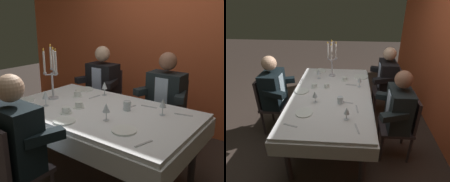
% 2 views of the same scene
% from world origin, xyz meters
% --- Properties ---
extents(ground_plane, '(12.00, 12.00, 0.00)m').
position_xyz_m(ground_plane, '(0.00, 0.00, 0.00)').
color(ground_plane, '#392D27').
extents(back_wall, '(6.00, 0.12, 2.70)m').
position_xyz_m(back_wall, '(0.00, 1.66, 1.35)').
color(back_wall, '#DC5C33').
rests_on(back_wall, ground_plane).
extents(dining_table, '(1.94, 1.14, 0.74)m').
position_xyz_m(dining_table, '(0.00, 0.00, 0.62)').
color(dining_table, white).
rests_on(dining_table, ground_plane).
extents(candelabra, '(0.15, 0.17, 0.61)m').
position_xyz_m(candelabra, '(-0.64, -0.05, 1.02)').
color(candelabra, silver).
rests_on(candelabra, dining_table).
extents(dinner_plate_0, '(0.20, 0.20, 0.01)m').
position_xyz_m(dinner_plate_0, '(-0.05, -0.43, 0.75)').
color(dinner_plate_0, white).
rests_on(dinner_plate_0, dining_table).
extents(dinner_plate_1, '(0.21, 0.21, 0.01)m').
position_xyz_m(dinner_plate_1, '(0.48, -0.28, 0.75)').
color(dinner_plate_1, white).
rests_on(dinner_plate_1, dining_table).
extents(dinner_plate_2, '(0.20, 0.20, 0.01)m').
position_xyz_m(dinner_plate_2, '(-0.83, -0.28, 0.75)').
color(dinner_plate_2, white).
rests_on(dinner_plate_2, dining_table).
extents(dinner_plate_3, '(0.23, 0.23, 0.01)m').
position_xyz_m(dinner_plate_3, '(-0.61, 0.43, 0.75)').
color(dinner_plate_3, white).
rests_on(dinner_plate_3, dining_table).
extents(wine_glass_0, '(0.07, 0.07, 0.16)m').
position_xyz_m(wine_glass_0, '(-0.51, -0.26, 0.85)').
color(wine_glass_0, silver).
rests_on(wine_glass_0, dining_table).
extents(wine_glass_1, '(0.07, 0.07, 0.16)m').
position_xyz_m(wine_glass_1, '(-0.26, 0.40, 0.86)').
color(wine_glass_1, silver).
rests_on(wine_glass_1, dining_table).
extents(wine_glass_2, '(0.07, 0.07, 0.16)m').
position_xyz_m(wine_glass_2, '(0.23, -0.19, 0.85)').
color(wine_glass_2, silver).
rests_on(wine_glass_2, dining_table).
extents(wine_glass_3, '(0.07, 0.07, 0.16)m').
position_xyz_m(wine_glass_3, '(0.57, 0.23, 0.86)').
color(wine_glass_3, silver).
rests_on(wine_glass_3, dining_table).
extents(water_tumbler_0, '(0.07, 0.07, 0.09)m').
position_xyz_m(water_tumbler_0, '(0.23, 0.14, 0.79)').
color(water_tumbler_0, silver).
rests_on(water_tumbler_0, dining_table).
extents(coffee_cup_0, '(0.13, 0.12, 0.06)m').
position_xyz_m(coffee_cup_0, '(-0.19, -0.27, 0.77)').
color(coffee_cup_0, white).
rests_on(coffee_cup_0, dining_table).
extents(coffee_cup_1, '(0.13, 0.12, 0.06)m').
position_xyz_m(coffee_cup_1, '(-0.48, 0.17, 0.77)').
color(coffee_cup_1, white).
rests_on(coffee_cup_1, dining_table).
extents(coffee_cup_2, '(0.13, 0.12, 0.06)m').
position_xyz_m(coffee_cup_2, '(-0.20, -0.09, 0.77)').
color(coffee_cup_2, white).
rests_on(coffee_cup_2, dining_table).
extents(spoon_0, '(0.17, 0.04, 0.01)m').
position_xyz_m(spoon_0, '(0.36, 0.36, 0.74)').
color(spoon_0, '#B7B7BC').
rests_on(spoon_0, dining_table).
extents(spoon_1, '(0.06, 0.17, 0.01)m').
position_xyz_m(spoon_1, '(0.73, -0.37, 0.74)').
color(spoon_1, '#B7B7BC').
rests_on(spoon_1, dining_table).
extents(fork_2, '(0.17, 0.06, 0.01)m').
position_xyz_m(fork_2, '(0.73, 0.35, 0.74)').
color(fork_2, '#B7B7BC').
rests_on(fork_2, dining_table).
extents(fork_3, '(0.05, 0.17, 0.01)m').
position_xyz_m(fork_3, '(0.21, 0.22, 0.74)').
color(fork_3, '#B7B7BC').
rests_on(fork_3, dining_table).
extents(fork_4, '(0.03, 0.17, 0.01)m').
position_xyz_m(fork_4, '(-0.31, 0.28, 0.74)').
color(fork_4, '#B7B7BC').
rests_on(fork_4, dining_table).
extents(seated_diner_0, '(0.63, 0.48, 1.24)m').
position_xyz_m(seated_diner_0, '(-0.67, 0.89, 0.74)').
color(seated_diner_0, '#342A2C').
rests_on(seated_diner_0, ground_plane).
extents(seated_diner_1, '(0.63, 0.48, 1.24)m').
position_xyz_m(seated_diner_1, '(-0.12, -0.89, 0.74)').
color(seated_diner_1, '#342A2C').
rests_on(seated_diner_1, ground_plane).
extents(seated_diner_2, '(0.63, 0.48, 1.24)m').
position_xyz_m(seated_diner_2, '(0.29, 0.89, 0.74)').
color(seated_diner_2, '#342A2C').
rests_on(seated_diner_2, ground_plane).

